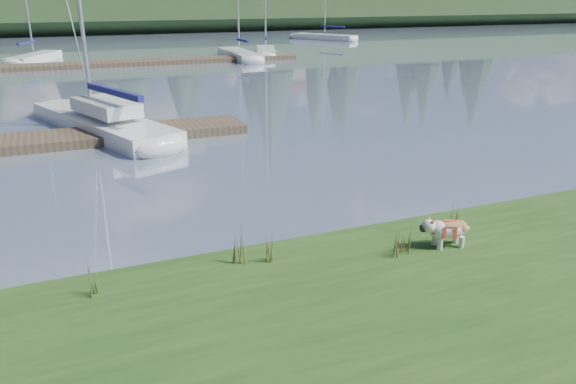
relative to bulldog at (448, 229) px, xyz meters
name	(u,v)px	position (x,y,z in m)	size (l,w,h in m)	color
ground	(83,67)	(-4.04, 32.88, -0.69)	(200.00, 200.00, 0.00)	#7A8BA2
ridge	(58,11)	(-4.04, 75.88, 1.81)	(200.00, 20.00, 5.00)	#1E3319
bulldog	(448,229)	(0.00, 0.00, 0.00)	(0.92, 0.47, 0.54)	silver
sailboat_main	(93,117)	(-4.90, 13.81, -0.27)	(4.79, 9.32, 13.26)	silver
dock_far	(114,64)	(-2.04, 32.88, -0.54)	(26.00, 2.20, 0.30)	#4C3D2C
sailboat_bg_2	(38,56)	(-6.75, 37.93, -0.36)	(4.18, 7.00, 10.71)	silver
sailboat_bg_3	(237,53)	(7.23, 34.59, -0.37)	(1.91, 8.23, 11.99)	silver
sailboat_bg_4	(266,51)	(10.05, 35.81, -0.36)	(3.63, 7.06, 10.44)	silver
sailboat_bg_5	(319,36)	(20.87, 48.39, -0.37)	(5.46, 7.86, 11.62)	silver
weed_0	(240,247)	(-3.62, 0.79, -0.04)	(0.17, 0.14, 0.71)	#475B23
weed_1	(269,248)	(-3.15, 0.66, -0.09)	(0.17, 0.14, 0.59)	#475B23
weed_2	(399,242)	(-1.01, 0.00, -0.09)	(0.17, 0.14, 0.59)	#475B23
weed_3	(94,280)	(-5.95, 0.63, -0.09)	(0.17, 0.14, 0.59)	#475B23
weed_4	(405,242)	(-0.84, 0.05, -0.14)	(0.17, 0.14, 0.49)	#475B23
weed_5	(455,220)	(0.54, 0.47, -0.09)	(0.17, 0.14, 0.59)	#475B23
mud_lip	(209,270)	(-4.04, 1.28, -0.62)	(60.00, 0.50, 0.14)	#33281C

